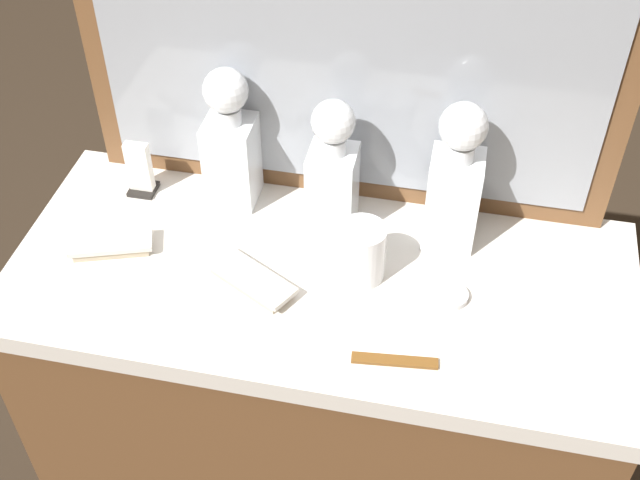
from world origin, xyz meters
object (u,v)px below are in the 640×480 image
silver_brush_front (251,280)px  napkin_holder (140,172)px  crystal_decanter_center (231,150)px  crystal_tumbler_front (361,254)px  crystal_decanter_rear (454,188)px  tortoiseshell_comb (395,361)px  crystal_decanter_right (332,178)px  porcelain_dish (450,296)px  silver_brush_left (111,244)px

silver_brush_front → napkin_holder: bearing=143.7°
crystal_decanter_center → crystal_tumbler_front: 0.32m
crystal_decanter_center → crystal_decanter_rear: (0.41, -0.03, 0.00)m
tortoiseshell_comb → napkin_holder: (-0.53, 0.31, 0.04)m
crystal_decanter_rear → crystal_decanter_right: (-0.21, -0.01, -0.01)m
silver_brush_front → napkin_holder: (-0.27, 0.20, 0.03)m
silver_brush_front → tortoiseshell_comb: 0.29m
crystal_decanter_right → napkin_holder: bearing=177.7°
crystal_decanter_right → porcelain_dish: bearing=-32.2°
crystal_decanter_rear → porcelain_dish: bearing=-83.1°
crystal_decanter_center → porcelain_dish: size_ratio=4.59×
crystal_decanter_rear → silver_brush_left: (-0.58, -0.16, -0.10)m
crystal_decanter_center → crystal_tumbler_front: size_ratio=2.66×
silver_brush_left → porcelain_dish: size_ratio=2.59×
crystal_decanter_rear → crystal_decanter_right: 0.21m
crystal_tumbler_front → tortoiseshell_comb: 0.20m
crystal_decanter_center → napkin_holder: (-0.18, -0.02, -0.07)m
crystal_decanter_right → silver_brush_front: size_ratio=1.53×
crystal_decanter_center → tortoiseshell_comb: size_ratio=2.04×
crystal_tumbler_front → porcelain_dish: size_ratio=1.73×
silver_brush_left → napkin_holder: size_ratio=1.43×
silver_brush_front → napkin_holder: size_ratio=1.56×
crystal_decanter_center → silver_brush_front: size_ratio=1.62×
crystal_tumbler_front → silver_brush_left: crystal_tumbler_front is taller
crystal_decanter_rear → tortoiseshell_comb: 0.33m
crystal_decanter_rear → crystal_decanter_right: bearing=-178.5°
crystal_decanter_rear → crystal_decanter_center: bearing=176.1°
silver_brush_left → silver_brush_front: bearing=-7.0°
crystal_decanter_right → porcelain_dish: 0.29m
silver_brush_front → napkin_holder: napkin_holder is taller
crystal_decanter_rear → porcelain_dish: 0.19m
silver_brush_left → tortoiseshell_comb: (0.53, -0.15, -0.01)m
crystal_decanter_right → silver_brush_front: crystal_decanter_right is taller
crystal_decanter_right → porcelain_dish: (0.23, -0.15, -0.10)m
crystal_tumbler_front → silver_brush_front: size_ratio=0.61×
silver_brush_left → napkin_holder: (-0.00, 0.17, 0.03)m
crystal_decanter_right → crystal_tumbler_front: crystal_decanter_right is taller
crystal_decanter_center → crystal_decanter_right: bearing=-9.8°
napkin_holder → silver_brush_front: bearing=-36.3°
crystal_decanter_right → napkin_holder: (-0.37, 0.01, -0.06)m
porcelain_dish → tortoiseshell_comb: 0.17m
crystal_decanter_right → tortoiseshell_comb: crystal_decanter_right is taller
crystal_decanter_center → tortoiseshell_comb: crystal_decanter_center is taller
crystal_decanter_right → napkin_holder: 0.38m
crystal_decanter_center → silver_brush_left: bearing=-133.4°
silver_brush_left → napkin_holder: bearing=91.3°
crystal_decanter_center → crystal_decanter_rear: bearing=-3.9°
silver_brush_front → silver_brush_left: size_ratio=1.09×
crystal_decanter_right → tortoiseshell_comb: size_ratio=1.92×
crystal_decanter_rear → silver_brush_left: size_ratio=1.80×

